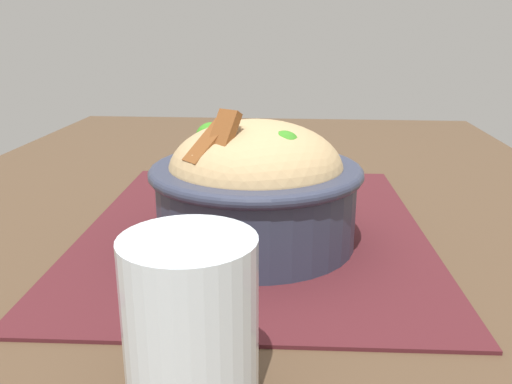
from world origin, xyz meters
The scene contains 5 objects.
table centered at (0.00, 0.00, 0.64)m, with size 1.30×0.85×0.70m.
placemat centered at (-0.04, -0.01, 0.70)m, with size 0.43×0.34×0.00m, color #47191E.
bowl centered at (-0.08, -0.02, 0.76)m, with size 0.20×0.20×0.13m.
fork centered at (0.08, -0.02, 0.71)m, with size 0.02×0.12×0.00m.
drinking_glass centered at (-0.30, 0.00, 0.74)m, with size 0.08×0.08×0.10m.
Camera 1 is at (-0.56, -0.06, 0.91)m, focal length 37.77 mm.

